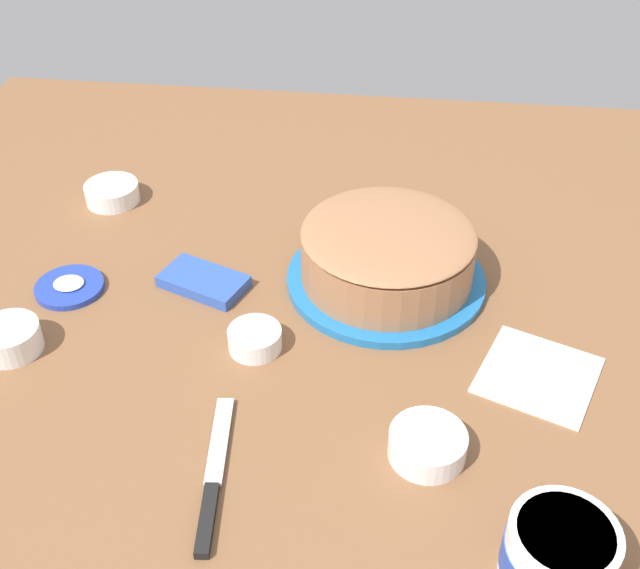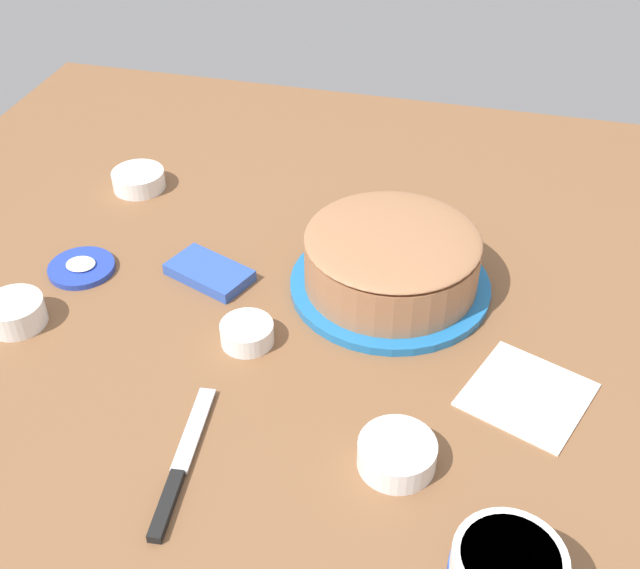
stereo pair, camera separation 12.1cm
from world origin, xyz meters
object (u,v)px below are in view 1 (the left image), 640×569
at_px(sprinkle_bowl_orange, 255,339).
at_px(paper_napkin, 538,374).
at_px(frosted_cake, 387,257).
at_px(sprinkle_bowl_pink, 10,338).
at_px(sprinkle_bowl_blue, 428,444).
at_px(candy_box_lower, 204,281).
at_px(spreading_knife, 212,485).
at_px(sprinkle_bowl_yellow, 112,192).
at_px(frosting_tub, 559,555).
at_px(frosting_tub_lid, 69,287).

bearing_deg(sprinkle_bowl_orange, paper_napkin, -1.52).
distance_m(frosted_cake, sprinkle_bowl_pink, 0.57).
relative_size(sprinkle_bowl_blue, candy_box_lower, 0.73).
relative_size(spreading_knife, sprinkle_bowl_blue, 2.43).
bearing_deg(frosted_cake, spreading_knife, -113.55).
bearing_deg(frosted_cake, paper_napkin, -39.63).
bearing_deg(sprinkle_bowl_blue, sprinkle_bowl_yellow, 137.82).
distance_m(frosting_tub, candy_box_lower, 0.67).
height_order(spreading_knife, sprinkle_bowl_orange, sprinkle_bowl_orange).
height_order(frosting_tub, sprinkle_bowl_yellow, frosting_tub).
bearing_deg(frosted_cake, frosting_tub, -67.39).
relative_size(frosting_tub, paper_napkin, 0.79).
height_order(sprinkle_bowl_orange, candy_box_lower, sprinkle_bowl_orange).
bearing_deg(spreading_knife, frosting_tub_lid, 131.66).
distance_m(frosted_cake, frosting_tub_lid, 0.50).
relative_size(frosted_cake, candy_box_lower, 2.36).
bearing_deg(sprinkle_bowl_yellow, sprinkle_bowl_blue, -42.18).
bearing_deg(spreading_knife, sprinkle_bowl_yellow, 118.09).
height_order(frosting_tub, paper_napkin, frosting_tub).
bearing_deg(frosting_tub_lid, spreading_knife, -48.34).
height_order(frosting_tub_lid, sprinkle_bowl_orange, sprinkle_bowl_orange).
bearing_deg(sprinkle_bowl_pink, frosting_tub_lid, 77.36).
relative_size(frosting_tub_lid, spreading_knife, 0.45).
height_order(frosted_cake, paper_napkin, frosted_cake).
bearing_deg(frosting_tub, sprinkle_bowl_blue, 131.33).
height_order(frosting_tub, frosting_tub_lid, frosting_tub).
relative_size(frosted_cake, spreading_knife, 1.32).
distance_m(frosting_tub_lid, spreading_knife, 0.46).
relative_size(frosted_cake, sprinkle_bowl_blue, 3.22).
bearing_deg(frosted_cake, sprinkle_bowl_blue, -78.44).
bearing_deg(sprinkle_bowl_pink, candy_box_lower, 36.18).
height_order(frosting_tub, candy_box_lower, frosting_tub).
relative_size(frosting_tub_lid, sprinkle_bowl_orange, 1.38).
xyz_separation_m(sprinkle_bowl_orange, candy_box_lower, (-0.11, 0.13, -0.01)).
bearing_deg(sprinkle_bowl_pink, frosted_cake, 22.56).
bearing_deg(spreading_knife, candy_box_lower, 104.83).
xyz_separation_m(frosting_tub, sprinkle_bowl_yellow, (-0.71, 0.68, -0.03)).
height_order(spreading_knife, sprinkle_bowl_yellow, sprinkle_bowl_yellow).
height_order(sprinkle_bowl_yellow, sprinkle_bowl_pink, sprinkle_bowl_pink).
height_order(frosted_cake, candy_box_lower, frosted_cake).
bearing_deg(paper_napkin, spreading_knife, -149.42).
distance_m(frosted_cake, candy_box_lower, 0.29).
distance_m(frosting_tub_lid, sprinkle_bowl_yellow, 0.26).
xyz_separation_m(frosted_cake, frosting_tub, (0.21, -0.50, -0.01)).
xyz_separation_m(frosting_tub_lid, spreading_knife, (0.31, -0.35, -0.00)).
distance_m(sprinkle_bowl_blue, candy_box_lower, 0.46).
bearing_deg(frosting_tub_lid, frosting_tub, -30.97).
height_order(candy_box_lower, paper_napkin, candy_box_lower).
distance_m(frosted_cake, sprinkle_bowl_yellow, 0.54).
xyz_separation_m(sprinkle_bowl_pink, sprinkle_bowl_orange, (0.35, 0.04, -0.00)).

